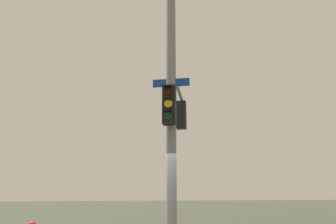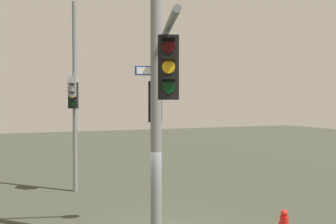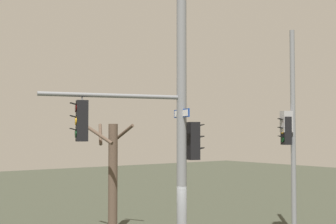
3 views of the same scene
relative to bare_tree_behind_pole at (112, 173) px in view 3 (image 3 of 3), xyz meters
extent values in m
cylinder|color=slate|center=(1.28, 6.07, 2.56)|extent=(0.29, 0.29, 9.93)
cylinder|color=slate|center=(3.23, 5.50, 2.66)|extent=(3.94, 1.25, 0.12)
cube|color=black|center=(4.06, 5.26, 1.96)|extent=(0.41, 0.44, 1.10)
cylinder|color=#2F0403|center=(4.21, 5.20, 2.30)|extent=(0.11, 0.22, 0.22)
cube|color=black|center=(4.28, 5.17, 2.42)|extent=(0.22, 0.25, 0.06)
cylinder|color=#F2A814|center=(4.21, 5.20, 1.96)|extent=(0.11, 0.22, 0.22)
cube|color=black|center=(4.28, 5.17, 2.08)|extent=(0.22, 0.25, 0.06)
cylinder|color=black|center=(4.21, 5.20, 1.62)|extent=(0.11, 0.22, 0.22)
cube|color=black|center=(4.28, 5.17, 1.74)|extent=(0.22, 0.25, 0.06)
cylinder|color=slate|center=(4.06, 5.26, 2.58)|extent=(0.04, 0.04, 0.15)
cube|color=black|center=(0.93, 6.17, 1.40)|extent=(0.39, 0.43, 1.10)
cylinder|color=#2F0403|center=(0.77, 6.22, 1.74)|extent=(0.09, 0.22, 0.22)
cube|color=black|center=(0.70, 6.24, 1.86)|extent=(0.22, 0.25, 0.06)
cylinder|color=#F2A814|center=(0.77, 6.22, 1.40)|extent=(0.09, 0.22, 0.22)
cube|color=black|center=(0.70, 6.24, 1.52)|extent=(0.22, 0.25, 0.06)
cylinder|color=black|center=(0.77, 6.22, 1.06)|extent=(0.09, 0.22, 0.22)
cube|color=black|center=(0.70, 6.24, 1.18)|extent=(0.22, 0.25, 0.06)
cube|color=navy|center=(1.28, 6.07, 2.20)|extent=(0.34, 1.06, 0.24)
cube|color=white|center=(1.29, 6.06, 2.20)|extent=(0.29, 0.96, 0.18)
cylinder|color=slate|center=(-5.38, 4.83, 1.66)|extent=(0.19, 0.19, 8.12)
cube|color=#99999E|center=(-5.10, 4.74, 2.08)|extent=(0.49, 0.44, 0.84)
cube|color=black|center=(-5.08, 4.73, 1.72)|extent=(0.41, 0.45, 1.10)
cylinder|color=#2F0403|center=(-4.93, 4.67, 2.06)|extent=(0.11, 0.21, 0.22)
cube|color=black|center=(-4.86, 4.64, 2.18)|extent=(0.23, 0.25, 0.06)
cylinder|color=#F2A814|center=(-4.93, 4.67, 1.72)|extent=(0.11, 0.21, 0.22)
cube|color=black|center=(-4.86, 4.64, 1.84)|extent=(0.23, 0.25, 0.06)
cylinder|color=black|center=(-4.93, 4.67, 1.38)|extent=(0.11, 0.21, 0.22)
cube|color=black|center=(-4.86, 4.64, 1.50)|extent=(0.23, 0.25, 0.06)
cylinder|color=#4E3D31|center=(-0.03, 0.00, -0.20)|extent=(0.38, 0.38, 4.40)
cylinder|color=#4E3D31|center=(-0.60, -0.08, 1.64)|extent=(0.30, 1.21, 0.72)
cylinder|color=#4E3D31|center=(0.42, -0.24, 1.58)|extent=(0.63, 1.04, 0.89)
cylinder|color=#4E3D31|center=(0.79, 0.18, 1.61)|extent=(0.50, 1.74, 0.88)
camera|label=1|loc=(-6.72, 7.24, -0.89)|focal=31.08mm
camera|label=2|loc=(9.47, 3.02, 1.32)|focal=36.02mm
camera|label=3|loc=(9.94, 16.78, 1.64)|focal=50.90mm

